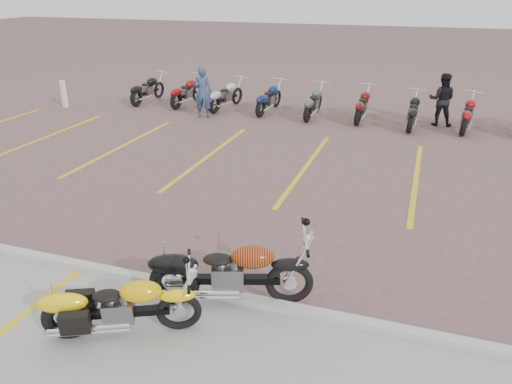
% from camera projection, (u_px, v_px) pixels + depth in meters
% --- Properties ---
extents(ground, '(100.00, 100.00, 0.00)m').
position_uv_depth(ground, '(254.00, 237.00, 9.23)').
color(ground, brown).
rests_on(ground, ground).
extents(curb, '(60.00, 0.18, 0.12)m').
position_uv_depth(curb, '(210.00, 292.00, 7.47)').
color(curb, '#ADAAA3').
rests_on(curb, ground).
extents(parking_stripes, '(38.00, 5.50, 0.01)m').
position_uv_depth(parking_stripes, '(306.00, 167.00, 12.71)').
color(parking_stripes, gold).
rests_on(parking_stripes, ground).
extents(yellow_cruiser, '(1.92, 1.01, 0.85)m').
position_uv_depth(yellow_cruiser, '(119.00, 307.00, 6.53)').
color(yellow_cruiser, black).
rests_on(yellow_cruiser, ground).
extents(flame_cruiser, '(2.29, 0.90, 0.97)m').
position_uv_depth(flame_cruiser, '(227.00, 275.00, 7.13)').
color(flame_cruiser, black).
rests_on(flame_cruiser, ground).
extents(person_a, '(0.72, 0.56, 1.73)m').
position_uv_depth(person_a, '(203.00, 92.00, 17.07)').
color(person_a, navy).
rests_on(person_a, ground).
extents(person_b, '(0.85, 0.67, 1.69)m').
position_uv_depth(person_b, '(442.00, 100.00, 16.09)').
color(person_b, black).
rests_on(person_b, ground).
extents(bollard, '(0.17, 0.17, 1.00)m').
position_uv_depth(bollard, '(64.00, 94.00, 18.60)').
color(bollard, silver).
rests_on(bollard, ground).
extents(bg_bike_row, '(20.60, 2.04, 1.10)m').
position_uv_depth(bg_bike_row, '(412.00, 108.00, 16.26)').
color(bg_bike_row, black).
rests_on(bg_bike_row, ground).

